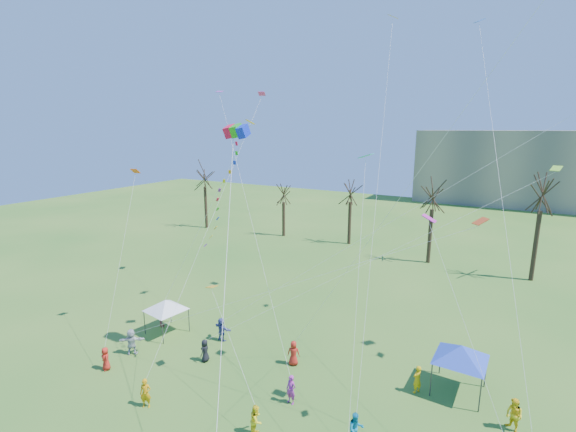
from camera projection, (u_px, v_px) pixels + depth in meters
The scene contains 6 objects.
bare_tree_row at pixel (452, 203), 45.14m from camera, with size 72.07×9.10×11.48m.
big_box_kite at pixel (225, 198), 23.79m from camera, with size 4.30×6.28×17.91m.
canopy_tent_white at pixel (166, 305), 30.43m from camera, with size 3.57×3.57×2.71m.
canopy_tent_blue at pixel (461, 353), 23.48m from camera, with size 4.03×4.03×3.02m.
festival_crowd at pixel (282, 387), 23.06m from camera, with size 26.45×9.54×1.86m.
small_kites_aloft at pixel (344, 151), 24.85m from camera, with size 28.97×19.24×31.81m.
Camera 1 is at (10.75, -12.54, 15.42)m, focal length 25.00 mm.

